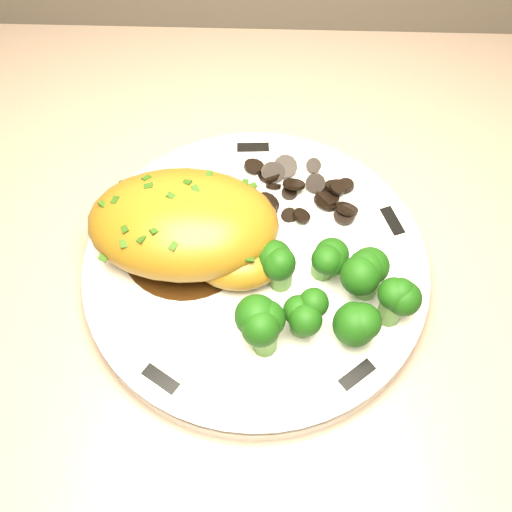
{
  "coord_description": "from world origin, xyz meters",
  "views": [
    {
      "loc": [
        -0.02,
        1.37,
        1.43
      ],
      "look_at": [
        -0.03,
        1.66,
        0.98
      ],
      "focal_mm": 45.0,
      "sensor_mm": 36.0,
      "label": 1
    }
  ],
  "objects_px": {
    "plate": "(256,268)",
    "broccoli_florets": "(328,295)",
    "counter": "(72,417)",
    "chicken_breast": "(190,228)"
  },
  "relations": [
    {
      "from": "plate",
      "to": "broccoli_florets",
      "type": "distance_m",
      "value": 0.08
    },
    {
      "from": "counter",
      "to": "chicken_breast",
      "type": "xyz_separation_m",
      "value": [
        0.22,
        -0.0,
        0.52
      ]
    },
    {
      "from": "plate",
      "to": "broccoli_florets",
      "type": "xyz_separation_m",
      "value": [
        0.06,
        -0.04,
        0.03
      ]
    },
    {
      "from": "counter",
      "to": "broccoli_florets",
      "type": "height_order",
      "value": "counter"
    },
    {
      "from": "counter",
      "to": "plate",
      "type": "bearing_deg",
      "value": -3.21
    },
    {
      "from": "counter",
      "to": "chicken_breast",
      "type": "relative_size",
      "value": 13.54
    },
    {
      "from": "broccoli_florets",
      "to": "chicken_breast",
      "type": "bearing_deg",
      "value": 153.11
    },
    {
      "from": "counter",
      "to": "plate",
      "type": "xyz_separation_m",
      "value": [
        0.28,
        -0.02,
        0.48
      ]
    },
    {
      "from": "broccoli_florets",
      "to": "counter",
      "type": "bearing_deg",
      "value": 170.01
    },
    {
      "from": "chicken_breast",
      "to": "counter",
      "type": "bearing_deg",
      "value": -179.82
    }
  ]
}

